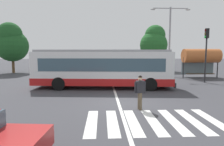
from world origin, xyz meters
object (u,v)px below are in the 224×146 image
at_px(parked_car_charcoal, 103,67).
at_px(parked_car_red, 123,68).
at_px(pedestrian_crossing_street, 140,90).
at_px(background_tree_left, 12,43).
at_px(bus_stop_shelter, 201,56).
at_px(background_tree_right, 154,42).
at_px(twin_arm_street_lamp, 170,33).
at_px(city_transit_bus, 103,68).
at_px(parked_car_white, 84,68).
at_px(traffic_light_far_corner, 206,47).

height_order(parked_car_charcoal, parked_car_red, same).
bearing_deg(pedestrian_crossing_street, background_tree_left, 128.07).
bearing_deg(bus_stop_shelter, pedestrian_crossing_street, -127.73).
relative_size(parked_car_charcoal, background_tree_left, 0.66).
bearing_deg(background_tree_right, background_tree_left, -172.33).
distance_m(twin_arm_street_lamp, background_tree_left, 21.13).
height_order(parked_car_charcoal, background_tree_right, background_tree_right).
xyz_separation_m(city_transit_bus, parked_car_charcoal, (0.10, 11.64, -0.82)).
distance_m(twin_arm_street_lamp, background_tree_right, 7.72).
bearing_deg(pedestrian_crossing_street, parked_car_red, 86.72).
height_order(pedestrian_crossing_street, background_tree_left, background_tree_left).
relative_size(pedestrian_crossing_street, parked_car_white, 0.38).
distance_m(pedestrian_crossing_street, parked_car_charcoal, 17.84).
xyz_separation_m(parked_car_red, background_tree_right, (5.33, 3.80, 3.73)).
xyz_separation_m(traffic_light_far_corner, background_tree_right, (-1.55, 12.74, 1.11)).
bearing_deg(twin_arm_street_lamp, traffic_light_far_corner, -70.87).
distance_m(parked_car_charcoal, traffic_light_far_corner, 13.64).
distance_m(parked_car_charcoal, background_tree_left, 13.15).
bearing_deg(parked_car_charcoal, background_tree_left, 177.13).
xyz_separation_m(pedestrian_crossing_street, parked_car_red, (1.00, 17.39, -0.20)).
bearing_deg(twin_arm_street_lamp, parked_car_red, 142.81).
bearing_deg(bus_stop_shelter, traffic_light_far_corner, -111.26).
height_order(pedestrian_crossing_street, background_tree_right, background_tree_right).
bearing_deg(parked_car_charcoal, parked_car_red, -7.69).
height_order(city_transit_bus, bus_stop_shelter, bus_stop_shelter).
height_order(parked_car_red, background_tree_right, background_tree_right).
bearing_deg(parked_car_red, twin_arm_street_lamp, -37.19).
xyz_separation_m(parked_car_white, background_tree_left, (-10.01, 0.66, 3.46)).
bearing_deg(pedestrian_crossing_street, background_tree_right, 73.36).
relative_size(pedestrian_crossing_street, background_tree_left, 0.25).
xyz_separation_m(city_transit_bus, background_tree_left, (-12.57, 12.28, 2.64)).
bearing_deg(background_tree_right, twin_arm_street_lamp, -91.46).
bearing_deg(background_tree_right, traffic_light_far_corner, -83.05).
xyz_separation_m(city_transit_bus, twin_arm_street_lamp, (7.97, 7.37, 3.50)).
xyz_separation_m(city_transit_bus, bus_stop_shelter, (11.08, 5.84, 0.83)).
distance_m(background_tree_left, background_tree_right, 20.92).
bearing_deg(background_tree_right, parked_car_red, -144.57).
distance_m(parked_car_white, parked_car_charcoal, 2.66).
distance_m(pedestrian_crossing_street, twin_arm_street_lamp, 15.38).
bearing_deg(city_transit_bus, background_tree_left, 135.68).
relative_size(city_transit_bus, pedestrian_crossing_street, 6.47).
xyz_separation_m(parked_car_white, twin_arm_street_lamp, (10.53, -4.25, 4.32)).
bearing_deg(twin_arm_street_lamp, bus_stop_shelter, -26.21).
distance_m(city_transit_bus, traffic_light_far_corner, 10.15).
bearing_deg(parked_car_white, bus_stop_shelter, -22.96).
relative_size(city_transit_bus, twin_arm_street_lamp, 1.37).
relative_size(traffic_light_far_corner, twin_arm_street_lamp, 0.62).
bearing_deg(bus_stop_shelter, parked_car_white, 157.04).
xyz_separation_m(parked_car_red, bus_stop_shelter, (8.25, -5.43, 1.65)).
xyz_separation_m(parked_car_white, background_tree_right, (10.72, 3.45, 3.73)).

